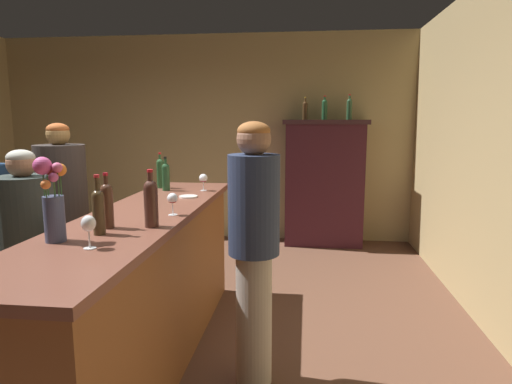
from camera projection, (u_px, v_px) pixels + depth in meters
The scene contains 20 objects.
floor at pixel (108, 346), 3.31m from camera, with size 8.40×8.40×0.00m, color brown.
wall_back at pixel (204, 138), 6.30m from camera, with size 5.95×0.12×2.87m, color tan.
bar_counter at pixel (144, 290), 2.98m from camera, with size 0.67×2.90×1.08m.
display_cabinet at pixel (324, 181), 5.89m from camera, with size 1.11×0.44×1.70m.
wine_bottle_chardonnay at pixel (151, 201), 2.51m from camera, with size 0.08×0.08×0.33m.
wine_bottle_syrah at pixel (166, 175), 3.82m from camera, with size 0.07×0.07×0.30m.
wine_bottle_merlot at pixel (98, 209), 2.34m from camera, with size 0.06×0.06×0.33m.
wine_bottle_pinot at pixel (107, 203), 2.48m from camera, with size 0.07×0.07×0.32m.
wine_bottle_riesling at pixel (160, 172), 3.97m from camera, with size 0.07×0.07×0.32m.
wine_glass_front at pixel (172, 199), 2.83m from camera, with size 0.07×0.07×0.15m.
wine_glass_mid at pixel (88, 224), 2.08m from camera, with size 0.07×0.07×0.16m.
wine_glass_rear at pixel (203, 179), 3.81m from camera, with size 0.07×0.07×0.15m.
flower_arrangement at pixel (52, 198), 2.19m from camera, with size 0.14×0.13×0.43m.
cheese_plate at pixel (188, 197), 3.50m from camera, with size 0.15×0.15×0.01m, color white.
display_bottle_left at pixel (305, 110), 5.77m from camera, with size 0.07×0.07×0.30m.
display_bottle_midleft at pixel (325, 108), 5.74m from camera, with size 0.07×0.07×0.31m.
display_bottle_center at pixel (349, 108), 5.70m from camera, with size 0.07×0.07×0.33m.
patron_near_entrance at pixel (29, 256), 2.85m from camera, with size 0.36×0.36×1.51m.
patron_in_grey at pixel (64, 217), 3.58m from camera, with size 0.39×0.39×1.67m.
bartender at pixel (254, 241), 2.72m from camera, with size 0.32×0.32×1.68m.
Camera 1 is at (1.47, -2.93, 1.69)m, focal length 30.71 mm.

